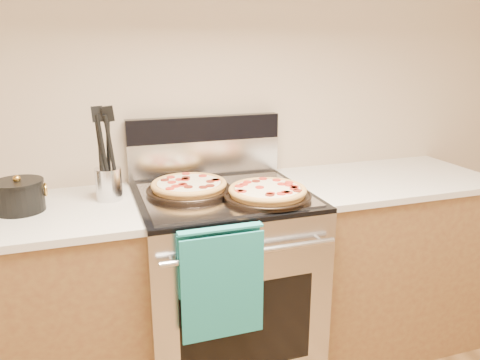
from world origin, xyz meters
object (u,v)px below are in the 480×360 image
object	(u,v)px
utensil_crock	(109,184)
pepperoni_pizza_front	(268,193)
range_body	(224,288)
saucepan	(19,197)
pepperoni_pizza_back	(189,187)

from	to	relation	value
utensil_crock	pepperoni_pizza_front	bearing A→B (deg)	-21.31
range_body	saucepan	world-z (taller)	saucepan
range_body	pepperoni_pizza_back	bearing A→B (deg)	161.77
utensil_crock	pepperoni_pizza_back	bearing A→B (deg)	-9.92
pepperoni_pizza_back	saucepan	size ratio (longest dim) A/B	1.96
range_body	pepperoni_pizza_back	world-z (taller)	pepperoni_pizza_back
pepperoni_pizza_front	utensil_crock	xyz separation A→B (m)	(-0.64, 0.25, 0.03)
pepperoni_pizza_front	range_body	bearing A→B (deg)	137.66
pepperoni_pizza_back	pepperoni_pizza_front	distance (m)	0.35
range_body	pepperoni_pizza_front	bearing A→B (deg)	-42.34
pepperoni_pizza_back	saucepan	distance (m)	0.69
pepperoni_pizza_back	utensil_crock	xyz separation A→B (m)	(-0.34, 0.06, 0.03)
saucepan	pepperoni_pizza_front	bearing A→B (deg)	-11.93
pepperoni_pizza_back	range_body	bearing A→B (deg)	-18.23
utensil_crock	saucepan	distance (m)	0.35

